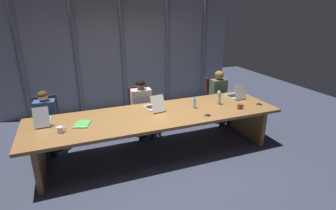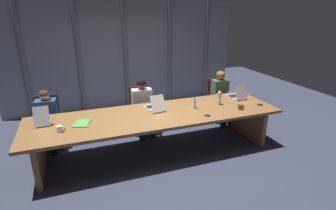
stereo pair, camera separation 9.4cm
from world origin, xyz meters
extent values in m
plane|color=#383D51|center=(0.00, 0.00, 0.00)|extent=(11.89, 11.89, 0.00)
cube|color=olive|center=(0.00, 0.00, 0.73)|extent=(4.34, 1.23, 0.05)
cube|color=black|center=(0.00, 0.00, 0.66)|extent=(3.69, 0.10, 0.06)
cube|color=brown|center=(-1.92, 0.00, 0.35)|extent=(0.08, 1.05, 0.70)
cube|color=brown|center=(1.92, 0.00, 0.35)|extent=(0.08, 1.05, 0.70)
cube|color=gray|center=(0.00, 2.66, 1.51)|extent=(5.94, 0.10, 3.03)
cylinder|color=slate|center=(-2.29, 2.60, 1.51)|extent=(0.12, 0.12, 2.97)
cylinder|color=slate|center=(-1.10, 2.60, 1.51)|extent=(0.12, 0.12, 2.97)
cylinder|color=slate|center=(0.02, 2.60, 1.51)|extent=(0.12, 0.12, 2.97)
cylinder|color=slate|center=(1.21, 2.60, 1.51)|extent=(0.12, 0.12, 2.97)
cylinder|color=slate|center=(2.30, 2.60, 1.51)|extent=(0.12, 0.12, 2.97)
cube|color=#A8ADB7|center=(-1.82, 0.35, 0.76)|extent=(0.23, 0.33, 0.02)
cube|color=black|center=(-1.82, 0.38, 0.77)|extent=(0.19, 0.18, 0.00)
cube|color=#A8ADB7|center=(-1.82, 0.13, 0.92)|extent=(0.23, 0.12, 0.30)
cube|color=black|center=(-1.82, 0.13, 0.92)|extent=(0.20, 0.11, 0.26)
cube|color=beige|center=(0.02, 0.31, 0.76)|extent=(0.28, 0.35, 0.02)
cube|color=black|center=(0.02, 0.33, 0.77)|extent=(0.23, 0.20, 0.00)
cube|color=beige|center=(0.05, 0.08, 0.91)|extent=(0.26, 0.17, 0.28)
cube|color=black|center=(0.05, 0.09, 0.91)|extent=(0.24, 0.15, 0.25)
cube|color=#BCBCC1|center=(1.79, 0.32, 0.76)|extent=(0.26, 0.34, 0.02)
cube|color=black|center=(1.78, 0.34, 0.77)|extent=(0.22, 0.19, 0.00)
cube|color=#BCBCC1|center=(1.80, 0.12, 0.92)|extent=(0.25, 0.11, 0.30)
cube|color=black|center=(1.80, 0.12, 0.92)|extent=(0.23, 0.09, 0.27)
cube|color=#2D2D38|center=(-1.82, 0.94, 0.43)|extent=(0.49, 0.49, 0.08)
cube|color=#2D2D38|center=(-1.82, 1.16, 0.70)|extent=(0.43, 0.13, 0.48)
cylinder|color=#262628|center=(-1.82, 0.94, 0.21)|extent=(0.05, 0.05, 0.35)
cylinder|color=black|center=(-1.82, 0.94, 0.02)|extent=(0.60, 0.60, 0.04)
cube|color=#511E19|center=(0.00, 0.94, 0.43)|extent=(0.51, 0.51, 0.08)
cube|color=#511E19|center=(-0.02, 1.16, 0.70)|extent=(0.44, 0.14, 0.47)
cylinder|color=#262628|center=(0.00, 0.94, 0.21)|extent=(0.05, 0.05, 0.35)
cylinder|color=black|center=(0.00, 0.94, 0.02)|extent=(0.60, 0.60, 0.04)
cube|color=#511E19|center=(1.85, 0.94, 0.43)|extent=(0.55, 0.55, 0.08)
cube|color=#511E19|center=(1.82, 1.16, 0.71)|extent=(0.44, 0.18, 0.49)
cylinder|color=#262628|center=(1.85, 0.94, 0.21)|extent=(0.05, 0.05, 0.35)
cylinder|color=black|center=(1.85, 0.94, 0.02)|extent=(0.60, 0.60, 0.04)
cube|color=#335184|center=(-1.82, 0.92, 0.70)|extent=(0.37, 0.25, 0.46)
sphere|color=beige|center=(-1.82, 0.92, 1.02)|extent=(0.18, 0.18, 0.18)
ellipsoid|color=#472D19|center=(-1.82, 0.92, 1.04)|extent=(0.18, 0.18, 0.13)
cylinder|color=#335184|center=(-1.67, 0.91, 0.74)|extent=(0.08, 0.14, 0.27)
cylinder|color=beige|center=(-1.68, 0.70, 0.62)|extent=(0.09, 0.30, 0.06)
cylinder|color=#335184|center=(-1.96, 0.93, 0.74)|extent=(0.08, 0.14, 0.27)
cylinder|color=beige|center=(-1.98, 0.73, 0.62)|extent=(0.09, 0.30, 0.06)
cylinder|color=#262833|center=(-1.73, 0.72, 0.44)|extent=(0.16, 0.41, 0.13)
cylinder|color=#262833|center=(-1.75, 0.54, 0.22)|extent=(0.11, 0.11, 0.45)
cylinder|color=#262833|center=(-1.93, 0.73, 0.44)|extent=(0.16, 0.41, 0.13)
cylinder|color=#262833|center=(-1.95, 0.55, 0.22)|extent=(0.11, 0.11, 0.45)
cube|color=silver|center=(-0.02, 0.92, 0.70)|extent=(0.41, 0.24, 0.48)
sphere|color=brown|center=(-0.02, 0.92, 1.05)|extent=(0.19, 0.19, 0.19)
ellipsoid|color=black|center=(-0.02, 0.92, 1.07)|extent=(0.20, 0.20, 0.15)
cylinder|color=silver|center=(0.15, 0.91, 0.75)|extent=(0.08, 0.14, 0.27)
cylinder|color=brown|center=(0.14, 0.70, 0.64)|extent=(0.08, 0.30, 0.06)
cylinder|color=silver|center=(-0.19, 0.93, 0.75)|extent=(0.08, 0.14, 0.27)
cylinder|color=brown|center=(-0.21, 0.72, 0.64)|extent=(0.08, 0.30, 0.06)
cylinder|color=#262833|center=(0.07, 0.72, 0.44)|extent=(0.15, 0.41, 0.13)
cylinder|color=#262833|center=(0.06, 0.54, 0.22)|extent=(0.11, 0.11, 0.45)
cylinder|color=#262833|center=(-0.13, 0.73, 0.44)|extent=(0.15, 0.41, 0.13)
cylinder|color=#262833|center=(-0.14, 0.55, 0.22)|extent=(0.11, 0.11, 0.45)
cube|color=#4C6B4C|center=(1.80, 0.92, 0.72)|extent=(0.35, 0.22, 0.51)
sphere|color=#8C6647|center=(1.80, 0.92, 1.08)|extent=(0.19, 0.19, 0.19)
ellipsoid|color=olive|center=(1.80, 0.92, 1.10)|extent=(0.20, 0.20, 0.14)
cylinder|color=#4C6B4C|center=(1.94, 0.92, 0.78)|extent=(0.07, 0.13, 0.27)
cylinder|color=#8C6647|center=(1.94, 0.71, 0.67)|extent=(0.06, 0.30, 0.06)
cylinder|color=#4C6B4C|center=(1.65, 0.92, 0.78)|extent=(0.07, 0.13, 0.27)
cylinder|color=#8C6647|center=(1.65, 0.71, 0.67)|extent=(0.06, 0.30, 0.06)
cylinder|color=#262833|center=(1.90, 0.72, 0.44)|extent=(0.13, 0.40, 0.13)
cylinder|color=#262833|center=(1.90, 0.54, 0.22)|extent=(0.11, 0.11, 0.45)
cylinder|color=#262833|center=(1.70, 0.72, 0.44)|extent=(0.13, 0.40, 0.13)
cylinder|color=#262833|center=(1.70, 0.54, 0.22)|extent=(0.11, 0.11, 0.45)
cylinder|color=silver|center=(0.73, 0.03, 0.85)|extent=(0.07, 0.07, 0.19)
cylinder|color=white|center=(0.73, 0.03, 0.84)|extent=(0.07, 0.07, 0.06)
cylinder|color=blue|center=(0.73, 0.03, 0.95)|extent=(0.04, 0.04, 0.02)
cylinder|color=#ADD1B2|center=(1.26, 0.04, 0.87)|extent=(0.07, 0.07, 0.24)
cylinder|color=white|center=(1.26, 0.04, 0.86)|extent=(0.07, 0.07, 0.07)
cylinder|color=white|center=(1.26, 0.04, 1.01)|extent=(0.04, 0.04, 0.02)
cylinder|color=white|center=(-1.57, -0.18, 0.80)|extent=(0.09, 0.09, 0.10)
torus|color=white|center=(-1.51, -0.18, 0.80)|extent=(0.07, 0.01, 0.07)
cylinder|color=brown|center=(1.48, -0.32, 0.80)|extent=(0.09, 0.09, 0.09)
torus|color=brown|center=(1.54, -0.32, 0.80)|extent=(0.07, 0.01, 0.07)
cone|color=black|center=(1.98, -0.25, 0.77)|extent=(0.11, 0.11, 0.03)
cone|color=black|center=(0.78, -0.38, 0.77)|extent=(0.11, 0.11, 0.03)
cube|color=#4CB74C|center=(-1.25, 0.01, 0.76)|extent=(0.31, 0.36, 0.02)
cylinder|color=silver|center=(-1.25, -0.13, 0.77)|extent=(0.20, 0.09, 0.01)
camera|label=1|loc=(-1.39, -4.03, 2.47)|focal=28.30mm
camera|label=2|loc=(-1.30, -4.06, 2.47)|focal=28.30mm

